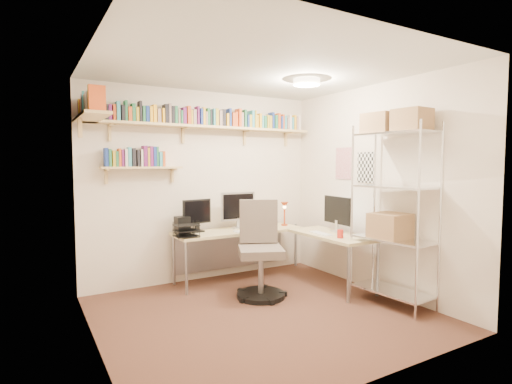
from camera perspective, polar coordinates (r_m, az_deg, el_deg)
ground at (r=4.32m, az=0.92°, el=-16.92°), size 3.20×3.20×0.00m
room_shell at (r=4.04m, az=0.99°, el=4.09°), size 3.24×3.04×2.52m
wall_shelves at (r=5.05m, az=-11.07°, el=9.45°), size 3.12×1.09×0.80m
corner_desk at (r=5.18m, az=-0.08°, el=-5.74°), size 2.07×1.71×1.17m
office_chair at (r=4.71m, az=0.60°, el=-9.14°), size 0.65×0.66×1.12m
wire_rack at (r=4.55m, az=19.00°, el=1.59°), size 0.49×0.89×2.11m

